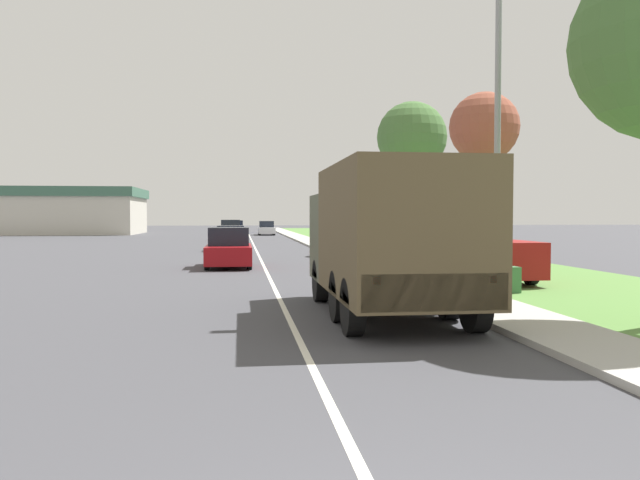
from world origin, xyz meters
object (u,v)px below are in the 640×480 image
military_truck (389,235)px  car_third_ahead (231,231)px  pickup_truck (477,252)px  car_fourth_ahead (266,229)px  car_second_ahead (231,239)px  lamp_post (489,102)px  car_nearest_ahead (229,249)px  car_farthest_ahead (236,227)px

military_truck → car_third_ahead: military_truck is taller
military_truck → pickup_truck: 8.60m
car_fourth_ahead → car_second_ahead: bearing=-96.5°
lamp_post → car_third_ahead: bearing=99.1°
car_fourth_ahead → car_nearest_ahead: bearing=-94.5°
car_nearest_ahead → car_second_ahead: (-0.10, 11.93, -0.05)m
car_second_ahead → car_third_ahead: bearing=90.8°
car_second_ahead → pickup_truck: size_ratio=0.69×
car_nearest_ahead → car_farthest_ahead: size_ratio=0.93×
car_third_ahead → pickup_truck: bearing=-75.4°
car_nearest_ahead → car_second_ahead: bearing=90.5°
car_farthest_ahead → pickup_truck: 58.11m
car_third_ahead → lamp_post: lamp_post is taller
pickup_truck → car_second_ahead: bearing=115.2°
car_third_ahead → pickup_truck: pickup_truck is taller
car_third_ahead → car_fourth_ahead: car_third_ahead is taller
car_third_ahead → car_farthest_ahead: (0.30, 24.86, -0.09)m
military_truck → lamp_post: bearing=17.2°
military_truck → lamp_post: 3.92m
military_truck → pickup_truck: size_ratio=1.17×
car_third_ahead → military_truck: bearing=-84.5°
car_nearest_ahead → lamp_post: lamp_post is taller
military_truck → car_nearest_ahead: (-3.51, 12.90, -0.97)m
pickup_truck → lamp_post: (-2.25, -6.38, 3.75)m
car_fourth_ahead → car_farthest_ahead: (-3.31, 9.75, -0.00)m
lamp_post → car_farthest_ahead: bearing=95.3°
car_farthest_ahead → lamp_post: size_ratio=0.55×
military_truck → car_second_ahead: size_ratio=1.68×
car_second_ahead → car_third_ahead: (-0.20, 14.98, 0.10)m
car_nearest_ahead → pickup_truck: size_ratio=0.70×
military_truck → car_second_ahead: military_truck is taller
car_second_ahead → car_fourth_ahead: (3.41, 30.09, 0.01)m
car_third_ahead → car_fourth_ahead: size_ratio=0.84×
car_second_ahead → car_fourth_ahead: car_fourth_ahead is taller
car_third_ahead → lamp_post: size_ratio=0.52×
car_second_ahead → car_third_ahead: 14.99m
car_nearest_ahead → car_fourth_ahead: size_ratio=0.83×
military_truck → car_fourth_ahead: 54.93m
military_truck → car_fourth_ahead: bearing=90.2°
car_second_ahead → lamp_post: size_ratio=0.51×
car_second_ahead → car_fourth_ahead: bearing=83.5°
pickup_truck → lamp_post: bearing=-109.4°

